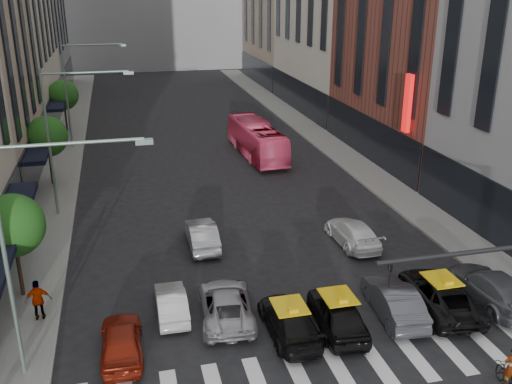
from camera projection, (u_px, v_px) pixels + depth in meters
sidewalk_left at (62, 168)px, 44.95m from camera, size 3.00×96.00×0.15m
sidewalk_right at (335, 149)px, 50.07m from camera, size 3.00×96.00×0.15m
tree_near at (12, 226)px, 25.42m from camera, size 2.88×2.88×4.95m
tree_mid at (47, 137)px, 39.99m from camera, size 2.88×2.88×4.95m
tree_far at (63, 95)px, 54.56m from camera, size 2.88×2.88×4.95m
streetlamp_near at (30, 229)px, 19.57m from camera, size 5.38×0.25×9.00m
streetlamp_mid at (63, 123)px, 34.14m from camera, size 5.38×0.25×9.00m
streetlamp_far at (77, 81)px, 48.71m from camera, size 5.38×0.25×9.00m
liberty_sign at (408, 103)px, 39.15m from camera, size 0.30×0.70×4.00m
car_red at (121, 340)px, 22.32m from camera, size 1.68×4.07×1.38m
car_white_front at (171, 303)px, 25.09m from camera, size 1.31×3.70×1.21m
car_silver at (226, 304)px, 24.87m from camera, size 2.70×5.08×1.36m
taxi_left at (289, 320)px, 23.68m from camera, size 1.89×4.61×1.34m
taxi_center at (337, 313)px, 24.03m from camera, size 2.17×4.64×1.53m
car_grey_mid at (394, 300)px, 25.00m from camera, size 1.98×4.64×1.49m
taxi_right at (440, 294)px, 25.53m from camera, size 3.06×5.56×1.47m
car_grey_curb at (491, 288)px, 26.00m from camera, size 2.20×5.29×1.53m
car_row2_left at (202, 234)px, 31.56m from camera, size 1.59×4.39×1.44m
car_row2_right at (353, 233)px, 31.89m from camera, size 2.01×4.74×1.36m
bus at (257, 139)px, 47.72m from camera, size 2.97×10.53×2.90m
motorcycle at (509, 380)px, 20.41m from camera, size 0.92×1.94×0.98m
pedestrian_far at (38, 300)px, 24.40m from camera, size 1.10×0.48×1.85m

